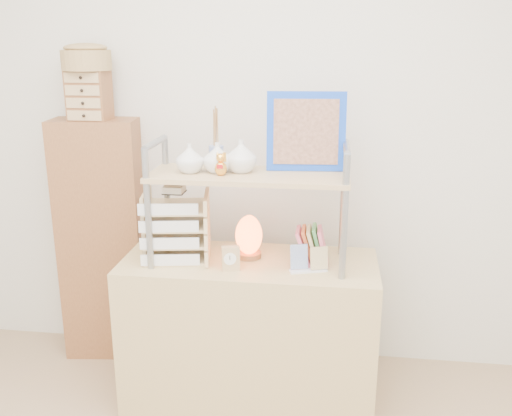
{
  "coord_description": "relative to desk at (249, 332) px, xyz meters",
  "views": [
    {
      "loc": [
        0.37,
        -1.27,
        1.75
      ],
      "look_at": [
        0.03,
        1.2,
        1.01
      ],
      "focal_mm": 40.0,
      "sensor_mm": 36.0,
      "label": 1
    }
  ],
  "objects": [
    {
      "name": "desk_clock",
      "position": [
        -0.07,
        -0.13,
        0.43
      ],
      "size": [
        0.09,
        0.06,
        0.11
      ],
      "color": "tan",
      "rests_on": "desk"
    },
    {
      "name": "letter_tray",
      "position": [
        -0.35,
        -0.01,
        0.52
      ],
      "size": [
        0.33,
        0.32,
        0.36
      ],
      "color": "#DEB685",
      "rests_on": "desk"
    },
    {
      "name": "room_shell",
      "position": [
        0.0,
        -0.81,
        1.32
      ],
      "size": [
        3.42,
        3.41,
        2.61
      ],
      "color": "silver",
      "rests_on": "ground"
    },
    {
      "name": "drawer_chest",
      "position": [
        -0.88,
        0.35,
        1.1
      ],
      "size": [
        0.2,
        0.16,
        0.25
      ],
      "color": "brown",
      "rests_on": "cabinet"
    },
    {
      "name": "desk",
      "position": [
        0.0,
        0.0,
        0.0
      ],
      "size": [
        1.2,
        0.5,
        0.75
      ],
      "primitive_type": "cube",
      "color": "tan",
      "rests_on": "ground"
    },
    {
      "name": "hutch",
      "position": [
        0.0,
        0.02,
        0.8
      ],
      "size": [
        0.9,
        0.34,
        0.78
      ],
      "color": "gray",
      "rests_on": "desk"
    },
    {
      "name": "salt_lamp",
      "position": [
        -0.01,
        0.04,
        0.48
      ],
      "size": [
        0.14,
        0.13,
        0.21
      ],
      "color": "brown",
      "rests_on": "desk"
    },
    {
      "name": "cabinet",
      "position": [
        -0.88,
        0.37,
        0.3
      ],
      "size": [
        0.47,
        0.29,
        1.35
      ],
      "primitive_type": "cube",
      "rotation": [
        0.0,
        0.0,
        0.12
      ],
      "color": "brown",
      "rests_on": "ground"
    },
    {
      "name": "woven_basket",
      "position": [
        -0.88,
        0.35,
        1.28
      ],
      "size": [
        0.25,
        0.25,
        0.1
      ],
      "primitive_type": "cylinder",
      "color": "olive",
      "rests_on": "drawer_chest"
    },
    {
      "name": "postcard_stand",
      "position": [
        0.28,
        -0.09,
        0.41
      ],
      "size": [
        0.18,
        0.1,
        0.12
      ],
      "color": "white",
      "rests_on": "desk"
    }
  ]
}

